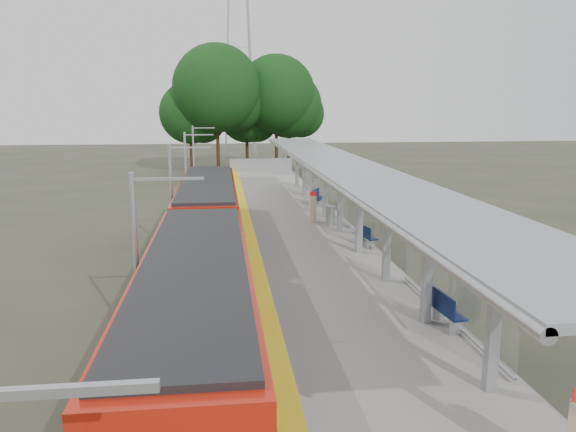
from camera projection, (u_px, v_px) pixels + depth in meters
The scene contains 14 objects.
trackbed at pixel (210, 243), 29.45m from camera, with size 3.00×70.00×0.24m, color #59544C.
platform at pixel (295, 234), 29.90m from camera, with size 6.00×50.00×1.00m, color gray.
tactile_strip at pixel (247, 225), 29.50m from camera, with size 0.60×50.00×0.02m, color gold.
end_fence at pixel (261, 165), 53.98m from camera, with size 6.00×0.10×1.20m, color #9EA0A5.
train at pixel (204, 248), 20.72m from camera, with size 2.74×27.60×3.62m.
canopy at pixel (341, 173), 25.65m from camera, with size 3.27×38.00×3.66m.
pylon at pixel (238, 19), 77.81m from camera, with size 8.00×4.00×38.00m, color #9EA0A5, non-canonical shape.
tree_cluster at pixel (246, 99), 60.09m from camera, with size 17.68×12.27×13.48m.
catenary_masts at pixel (173, 194), 27.73m from camera, with size 2.08×48.16×5.40m.
bench_near at pixel (445, 308), 15.96m from camera, with size 0.59×1.56×1.04m.
bench_mid at pixel (366, 235), 25.23m from camera, with size 0.67×1.43×0.94m.
bench_far at pixel (318, 197), 35.33m from camera, with size 1.06×1.60×1.06m.
info_pillar_far at pixel (313, 209), 30.19m from camera, with size 0.38×0.38×1.69m.
litter_bin at pixel (330, 216), 29.56m from camera, with size 0.50×0.50×1.02m, color #9EA0A5.
Camera 1 is at (-3.81, -8.90, 7.23)m, focal length 35.00 mm.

